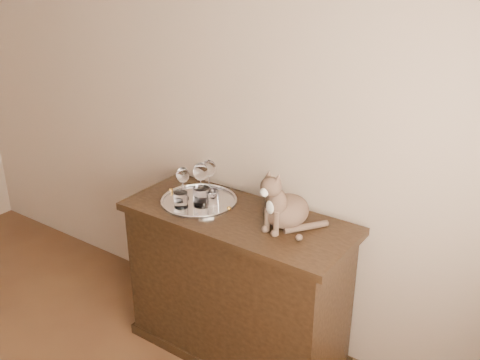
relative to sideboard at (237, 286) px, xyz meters
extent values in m
cube|color=#C0A990|center=(-0.60, 0.31, 0.93)|extent=(4.00, 0.10, 2.70)
cylinder|color=silver|center=(-0.25, 0.01, 0.43)|extent=(0.40, 0.40, 0.01)
cylinder|color=white|center=(-0.20, -0.03, 0.48)|extent=(0.09, 0.09, 0.10)
cylinder|color=white|center=(-0.28, -0.10, 0.47)|extent=(0.07, 0.07, 0.08)
cylinder|color=white|center=(-0.16, 0.00, 0.47)|extent=(0.07, 0.07, 0.08)
camera|label=1|loc=(1.37, -1.94, 1.65)|focal=40.00mm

